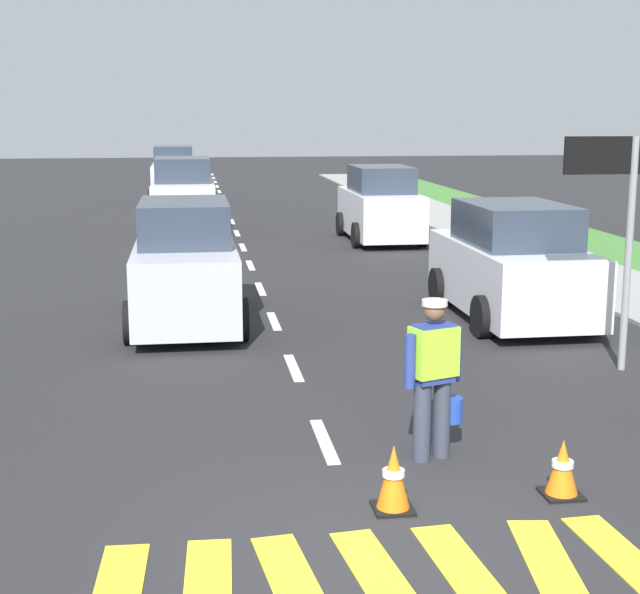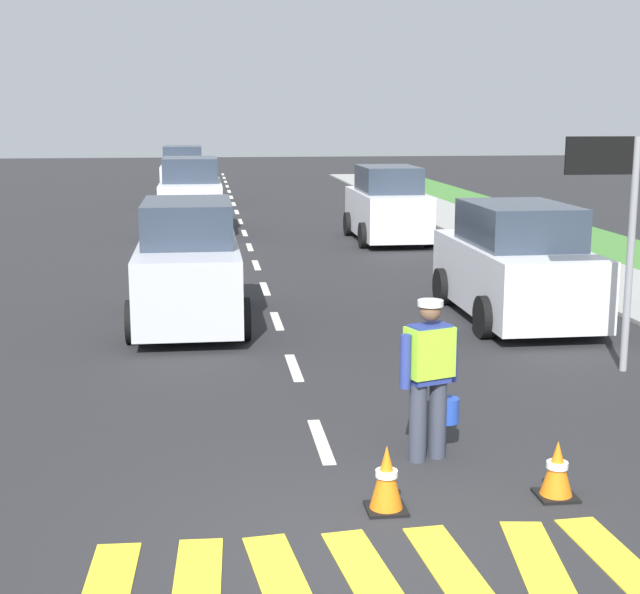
% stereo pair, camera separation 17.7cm
% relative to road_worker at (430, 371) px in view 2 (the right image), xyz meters
% --- Properties ---
extents(ground_plane, '(96.00, 96.00, 0.00)m').
position_rel_road_worker_xyz_m(ground_plane, '(-1.04, 18.93, -0.93)').
color(ground_plane, '#28282B').
extents(crosswalk_stripes, '(4.45, 1.93, 0.01)m').
position_rel_road_worker_xyz_m(crosswalk_stripes, '(-1.04, -2.56, -0.92)').
color(crosswalk_stripes, yellow).
rests_on(crosswalk_stripes, ground).
extents(lane_center_line, '(0.14, 46.40, 0.01)m').
position_rel_road_worker_xyz_m(lane_center_line, '(-1.04, 23.13, -0.93)').
color(lane_center_line, silver).
rests_on(lane_center_line, ground).
extents(road_worker, '(0.70, 0.53, 1.67)m').
position_rel_road_worker_xyz_m(road_worker, '(0.00, 0.00, 0.00)').
color(road_worker, '#383D4C').
rests_on(road_worker, ground).
extents(lane_direction_sign, '(1.16, 0.11, 3.20)m').
position_rel_road_worker_xyz_m(lane_direction_sign, '(3.23, 2.94, 1.48)').
color(lane_direction_sign, gray).
rests_on(lane_direction_sign, ground).
extents(traffic_cone_near, '(0.36, 0.36, 0.55)m').
position_rel_road_worker_xyz_m(traffic_cone_near, '(0.94, -1.12, -0.66)').
color(traffic_cone_near, black).
rests_on(traffic_cone_near, ground).
extents(traffic_cone_far, '(0.36, 0.36, 0.61)m').
position_rel_road_worker_xyz_m(traffic_cone_far, '(-0.69, -1.21, -0.63)').
color(traffic_cone_far, black).
rests_on(traffic_cone_far, ground).
extents(car_oncoming_second, '(2.04, 4.05, 2.22)m').
position_rel_road_worker_xyz_m(car_oncoming_second, '(-2.58, 18.88, 0.10)').
color(car_oncoming_second, silver).
rests_on(car_oncoming_second, ground).
extents(car_parked_curbside, '(2.05, 4.30, 2.00)m').
position_rel_road_worker_xyz_m(car_parked_curbside, '(3.04, 6.32, 0.00)').
color(car_parked_curbside, silver).
rests_on(car_parked_curbside, ground).
extents(car_parked_far, '(1.97, 4.18, 2.07)m').
position_rel_road_worker_xyz_m(car_parked_far, '(2.81, 16.38, 0.03)').
color(car_parked_far, silver).
rests_on(car_parked_far, ground).
extents(car_oncoming_lead, '(1.91, 4.19, 2.07)m').
position_rel_road_worker_xyz_m(car_oncoming_lead, '(-2.51, 6.68, 0.03)').
color(car_oncoming_lead, silver).
rests_on(car_oncoming_lead, ground).
extents(car_oncoming_third, '(1.90, 4.05, 2.24)m').
position_rel_road_worker_xyz_m(car_oncoming_third, '(-2.96, 27.97, 0.11)').
color(car_oncoming_third, silver).
rests_on(car_oncoming_third, ground).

